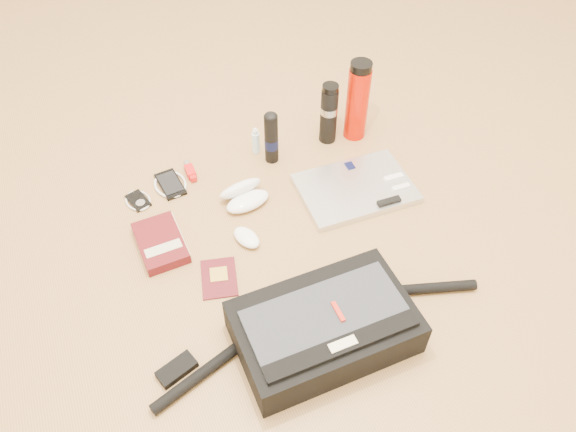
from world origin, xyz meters
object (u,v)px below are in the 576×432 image
(messenger_bag, at_px, (324,327))
(laptop, at_px, (356,189))
(thermos_red, at_px, (357,101))
(thermos_black, at_px, (329,113))
(book, at_px, (161,243))

(messenger_bag, bearing_deg, laptop, 53.25)
(messenger_bag, distance_m, thermos_red, 0.86)
(thermos_red, bearing_deg, laptop, -116.38)
(messenger_bag, relative_size, thermos_black, 4.07)
(messenger_bag, relative_size, laptop, 2.50)
(laptop, bearing_deg, thermos_black, 86.58)
(thermos_black, bearing_deg, laptop, -95.93)
(thermos_black, relative_size, thermos_red, 0.77)
(thermos_red, bearing_deg, book, -162.95)
(laptop, bearing_deg, messenger_bag, -124.25)
(messenger_bag, bearing_deg, book, 123.19)
(book, bearing_deg, messenger_bag, -58.67)
(thermos_red, bearing_deg, thermos_black, 171.95)
(messenger_bag, height_order, thermos_black, thermos_black)
(messenger_bag, relative_size, book, 4.68)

